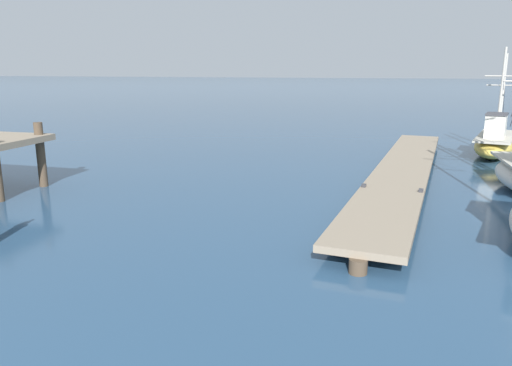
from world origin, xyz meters
TOP-DOWN VIEW (x-y plane):
  - floating_dock at (5.07, 17.24)m, footprint 3.15×17.85m
  - fishing_boat_0 at (8.91, 23.48)m, footprint 2.75×6.11m

SIDE VIEW (x-z plane):
  - floating_dock at x=5.07m, z-range 0.10..0.63m
  - fishing_boat_0 at x=8.91m, z-range -1.76..3.00m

